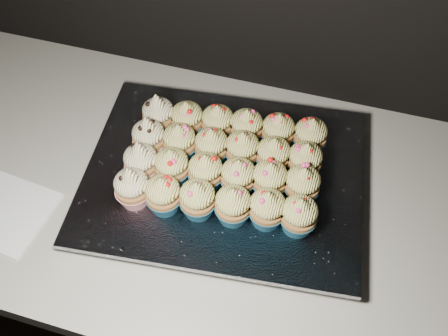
{
  "coord_description": "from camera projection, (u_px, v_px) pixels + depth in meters",
  "views": [
    {
      "loc": [
        -0.01,
        1.2,
        1.68
      ],
      "look_at": [
        -0.16,
        1.72,
        0.95
      ],
      "focal_mm": 40.0,
      "sensor_mm": 36.0,
      "label": 1
    }
  ],
  "objects": [
    {
      "name": "cupcake_2",
      "position": [
        198.0,
        199.0,
        0.84
      ],
      "size": [
        0.06,
        0.06,
        0.08
      ],
      "color": "#1B5E7F",
      "rests_on": "foil_lining"
    },
    {
      "name": "napkin",
      "position": [
        8.0,
        213.0,
        0.91
      ],
      "size": [
        0.16,
        0.16,
        0.0
      ],
      "primitive_type": "cube",
      "rotation": [
        0.0,
        0.0,
        -0.1
      ],
      "color": "white",
      "rests_on": "worktop"
    },
    {
      "name": "cupcake_0",
      "position": [
        132.0,
        187.0,
        0.86
      ],
      "size": [
        0.06,
        0.06,
        0.1
      ],
      "color": "red",
      "rests_on": "foil_lining"
    },
    {
      "name": "cabinet",
      "position": [
        281.0,
        307.0,
        1.29
      ],
      "size": [
        2.4,
        0.6,
        0.86
      ],
      "primitive_type": "cube",
      "color": "black",
      "rests_on": "ground"
    },
    {
      "name": "worktop",
      "position": [
        303.0,
        217.0,
        0.93
      ],
      "size": [
        2.44,
        0.64,
        0.04
      ],
      "primitive_type": "cube",
      "color": "beige",
      "rests_on": "cabinet"
    },
    {
      "name": "cupcake_13",
      "position": [
        180.0,
        142.0,
        0.92
      ],
      "size": [
        0.06,
        0.06,
        0.08
      ],
      "color": "#1B5E7F",
      "rests_on": "foil_lining"
    },
    {
      "name": "cupcake_12",
      "position": [
        149.0,
        137.0,
        0.92
      ],
      "size": [
        0.06,
        0.06,
        0.1
      ],
      "color": "red",
      "rests_on": "foil_lining"
    },
    {
      "name": "cupcake_14",
      "position": [
        211.0,
        146.0,
        0.91
      ],
      "size": [
        0.06,
        0.06,
        0.08
      ],
      "color": "#1B5E7F",
      "rests_on": "foil_lining"
    },
    {
      "name": "baking_tray",
      "position": [
        224.0,
        180.0,
        0.94
      ],
      "size": [
        0.51,
        0.41,
        0.02
      ],
      "primitive_type": "cube",
      "rotation": [
        0.0,
        0.0,
        0.1
      ],
      "color": "black",
      "rests_on": "worktop"
    },
    {
      "name": "cupcake_8",
      "position": [
        206.0,
        172.0,
        0.88
      ],
      "size": [
        0.06,
        0.06,
        0.08
      ],
      "color": "#1B5E7F",
      "rests_on": "foil_lining"
    },
    {
      "name": "cupcake_7",
      "position": [
        172.0,
        167.0,
        0.88
      ],
      "size": [
        0.06,
        0.06,
        0.08
      ],
      "color": "#1B5E7F",
      "rests_on": "foil_lining"
    },
    {
      "name": "cupcake_1",
      "position": [
        163.0,
        194.0,
        0.85
      ],
      "size": [
        0.06,
        0.06,
        0.08
      ],
      "color": "#1B5E7F",
      "rests_on": "foil_lining"
    },
    {
      "name": "cupcake_6",
      "position": [
        141.0,
        162.0,
        0.89
      ],
      "size": [
        0.06,
        0.06,
        0.1
      ],
      "color": "red",
      "rests_on": "foil_lining"
    },
    {
      "name": "cupcake_23",
      "position": [
        310.0,
        136.0,
        0.93
      ],
      "size": [
        0.06,
        0.06,
        0.08
      ],
      "color": "#1B5E7F",
      "rests_on": "foil_lining"
    },
    {
      "name": "cupcake_17",
      "position": [
        305.0,
        160.0,
        0.89
      ],
      "size": [
        0.06,
        0.06,
        0.08
      ],
      "color": "#1B5E7F",
      "rests_on": "foil_lining"
    },
    {
      "name": "cupcake_16",
      "position": [
        273.0,
        155.0,
        0.9
      ],
      "size": [
        0.06,
        0.06,
        0.08
      ],
      "color": "#1B5E7F",
      "rests_on": "foil_lining"
    },
    {
      "name": "cupcake_15",
      "position": [
        242.0,
        149.0,
        0.91
      ],
      "size": [
        0.06,
        0.06,
        0.08
      ],
      "color": "#1B5E7F",
      "rests_on": "foil_lining"
    },
    {
      "name": "cupcake_11",
      "position": [
        302.0,
        184.0,
        0.86
      ],
      "size": [
        0.06,
        0.06,
        0.08
      ],
      "color": "#1B5E7F",
      "rests_on": "foil_lining"
    },
    {
      "name": "cupcake_18",
      "position": [
        159.0,
        115.0,
        0.96
      ],
      "size": [
        0.06,
        0.06,
        0.1
      ],
      "color": "red",
      "rests_on": "foil_lining"
    },
    {
      "name": "cupcake_4",
      "position": [
        267.0,
        208.0,
        0.83
      ],
      "size": [
        0.06,
        0.06,
        0.08
      ],
      "color": "#1B5E7F",
      "rests_on": "foil_lining"
    },
    {
      "name": "cupcake_20",
      "position": [
        218.0,
        123.0,
        0.95
      ],
      "size": [
        0.06,
        0.06,
        0.08
      ],
      "color": "#1B5E7F",
      "rests_on": "foil_lining"
    },
    {
      "name": "foil_lining",
      "position": [
        224.0,
        175.0,
        0.93
      ],
      "size": [
        0.55,
        0.45,
        0.01
      ],
      "primitive_type": "cube",
      "rotation": [
        0.0,
        0.0,
        0.1
      ],
      "color": "silver",
      "rests_on": "baking_tray"
    },
    {
      "name": "cupcake_19",
      "position": [
        187.0,
        119.0,
        0.95
      ],
      "size": [
        0.06,
        0.06,
        0.08
      ],
      "color": "#1B5E7F",
      "rests_on": "foil_lining"
    },
    {
      "name": "cupcake_10",
      "position": [
        270.0,
        179.0,
        0.87
      ],
      "size": [
        0.06,
        0.06,
        0.08
      ],
      "color": "#1B5E7F",
      "rests_on": "foil_lining"
    },
    {
      "name": "cupcake_3",
      "position": [
        233.0,
        205.0,
        0.84
      ],
      "size": [
        0.06,
        0.06,
        0.08
      ],
      "color": "#1B5E7F",
      "rests_on": "foil_lining"
    },
    {
      "name": "cupcake_5",
      "position": [
        299.0,
        215.0,
        0.82
      ],
      "size": [
        0.06,
        0.06,
        0.08
      ],
      "color": "#1B5E7F",
      "rests_on": "foil_lining"
    },
    {
      "name": "cupcake_21",
      "position": [
        246.0,
        127.0,
        0.94
      ],
      "size": [
        0.06,
        0.06,
        0.08
      ],
      "color": "#1B5E7F",
      "rests_on": "foil_lining"
    },
    {
      "name": "cupcake_9",
      "position": [
        238.0,
        177.0,
        0.87
      ],
      "size": [
        0.06,
        0.06,
        0.08
      ],
      "color": "#1B5E7F",
      "rests_on": "foil_lining"
    },
    {
      "name": "cupcake_22",
      "position": [
        278.0,
        131.0,
        0.93
      ],
      "size": [
        0.06,
        0.06,
        0.08
      ],
      "color": "#1B5E7F",
      "rests_on": "foil_lining"
    }
  ]
}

